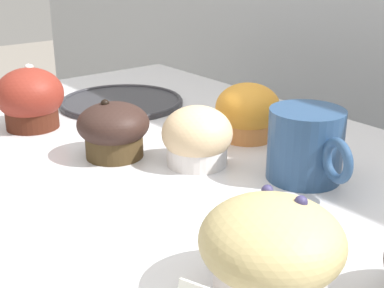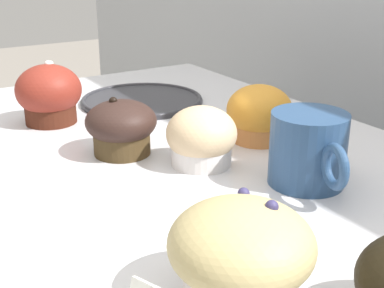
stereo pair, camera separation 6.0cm
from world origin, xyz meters
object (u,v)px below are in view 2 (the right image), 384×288
(muffin_front_left, at_px, (241,253))
(coffee_cup, at_px, (309,148))
(muffin_back_center, at_px, (121,127))
(muffin_back_left, at_px, (259,114))
(muffin_front_center, at_px, (49,95))
(serving_plate, at_px, (142,100))
(muffin_front_right, at_px, (201,138))

(muffin_front_left, bearing_deg, coffee_cup, 124.13)
(muffin_back_center, distance_m, coffee_cup, 0.24)
(coffee_cup, bearing_deg, muffin_front_left, -55.87)
(muffin_back_left, bearing_deg, muffin_front_center, -136.38)
(coffee_cup, bearing_deg, serving_plate, -178.80)
(muffin_front_center, xyz_separation_m, coffee_cup, (0.37, 0.18, -0.00))
(muffin_front_center, bearing_deg, muffin_front_right, 22.20)
(muffin_front_center, distance_m, muffin_back_left, 0.32)
(serving_plate, bearing_deg, muffin_front_center, -81.67)
(muffin_front_center, bearing_deg, muffin_front_left, -1.83)
(muffin_back_left, xyz_separation_m, muffin_back_center, (-0.06, -0.18, -0.00))
(serving_plate, bearing_deg, muffin_front_right, -12.26)
(coffee_cup, bearing_deg, muffin_back_center, -144.97)
(muffin_back_left, relative_size, coffee_cup, 0.71)
(muffin_back_center, bearing_deg, coffee_cup, 35.03)
(muffin_front_right, relative_size, coffee_cup, 0.68)
(muffin_front_center, height_order, muffin_front_right, muffin_front_center)
(muffin_front_left, distance_m, muffin_back_center, 0.33)
(muffin_back_left, xyz_separation_m, muffin_front_right, (0.03, -0.11, -0.00))
(muffin_front_center, relative_size, muffin_back_left, 1.09)
(muffin_front_center, bearing_deg, muffin_back_center, 12.16)
(muffin_back_left, relative_size, muffin_back_center, 0.98)
(muffin_front_left, relative_size, muffin_back_center, 1.21)
(muffin_front_center, height_order, muffin_back_left, muffin_front_center)
(muffin_front_right, relative_size, muffin_back_center, 0.95)
(muffin_back_left, relative_size, muffin_front_right, 1.04)
(muffin_front_center, xyz_separation_m, serving_plate, (-0.02, 0.17, -0.04))
(muffin_front_center, relative_size, muffin_back_center, 1.07)
(muffin_front_right, xyz_separation_m, coffee_cup, (0.11, 0.07, 0.01))
(serving_plate, bearing_deg, coffee_cup, 1.20)
(muffin_front_center, height_order, muffin_back_center, muffin_front_center)
(muffin_back_left, bearing_deg, coffee_cup, -17.01)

